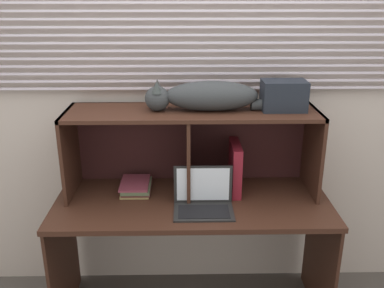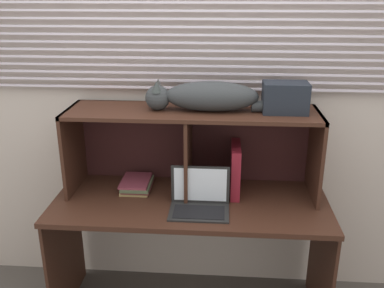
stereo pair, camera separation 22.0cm
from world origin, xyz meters
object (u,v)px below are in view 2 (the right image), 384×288
object	(u,v)px
binder_upright	(235,169)
book_stack	(137,184)
cat	(206,97)
storage_box	(285,98)
laptop	(200,201)

from	to	relation	value
binder_upright	book_stack	bearing A→B (deg)	-179.99
cat	storage_box	distance (m)	0.44
binder_upright	storage_box	distance (m)	0.51
cat	storage_box	world-z (taller)	cat
book_stack	storage_box	size ratio (longest dim) A/B	0.99
laptop	storage_box	distance (m)	0.74
cat	binder_upright	xyz separation A→B (m)	(0.18, 0.00, -0.44)
book_stack	storage_box	world-z (taller)	storage_box
binder_upright	book_stack	xyz separation A→B (m)	(-0.59, -0.00, -0.12)
laptop	binder_upright	distance (m)	0.32
cat	storage_box	bearing A→B (deg)	0.00
cat	binder_upright	world-z (taller)	cat
laptop	book_stack	distance (m)	0.46
binder_upright	book_stack	size ratio (longest dim) A/B	1.24
book_stack	storage_box	bearing A→B (deg)	0.00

